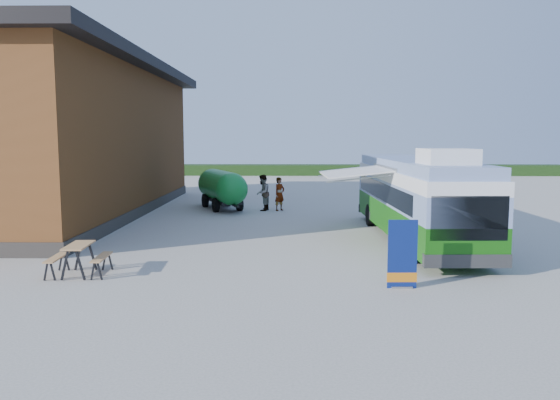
{
  "coord_description": "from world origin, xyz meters",
  "views": [
    {
      "loc": [
        0.56,
        -16.58,
        3.76
      ],
      "look_at": [
        0.21,
        3.84,
        1.4
      ],
      "focal_mm": 35.0,
      "sensor_mm": 36.0,
      "label": 1
    }
  ],
  "objects_px": {
    "picnic_table": "(79,252)",
    "slurry_tanker": "(222,187)",
    "person_b": "(263,193)",
    "person_a": "(280,194)",
    "bus": "(416,196)",
    "banner": "(402,260)"
  },
  "relations": [
    {
      "from": "person_b",
      "to": "slurry_tanker",
      "type": "relative_size",
      "value": 0.36
    },
    {
      "from": "person_b",
      "to": "slurry_tanker",
      "type": "xyz_separation_m",
      "value": [
        -2.18,
        0.64,
        0.24
      ]
    },
    {
      "from": "person_a",
      "to": "slurry_tanker",
      "type": "bearing_deg",
      "value": 123.98
    },
    {
      "from": "picnic_table",
      "to": "slurry_tanker",
      "type": "height_order",
      "value": "slurry_tanker"
    },
    {
      "from": "banner",
      "to": "picnic_table",
      "type": "distance_m",
      "value": 8.63
    },
    {
      "from": "picnic_table",
      "to": "slurry_tanker",
      "type": "relative_size",
      "value": 0.31
    },
    {
      "from": "banner",
      "to": "picnic_table",
      "type": "height_order",
      "value": "banner"
    },
    {
      "from": "banner",
      "to": "picnic_table",
      "type": "bearing_deg",
      "value": 170.55
    },
    {
      "from": "bus",
      "to": "banner",
      "type": "distance_m",
      "value": 6.77
    },
    {
      "from": "bus",
      "to": "slurry_tanker",
      "type": "xyz_separation_m",
      "value": [
        -8.15,
        8.58,
        -0.47
      ]
    },
    {
      "from": "picnic_table",
      "to": "person_a",
      "type": "relative_size",
      "value": 0.92
    },
    {
      "from": "banner",
      "to": "person_b",
      "type": "distance_m",
      "value": 14.99
    },
    {
      "from": "bus",
      "to": "person_a",
      "type": "relative_size",
      "value": 6.52
    },
    {
      "from": "picnic_table",
      "to": "person_b",
      "type": "xyz_separation_m",
      "value": [
        4.38,
        13.25,
        0.29
      ]
    },
    {
      "from": "picnic_table",
      "to": "bus",
      "type": "bearing_deg",
      "value": 23.42
    },
    {
      "from": "slurry_tanker",
      "to": "person_b",
      "type": "bearing_deg",
      "value": -39.32
    },
    {
      "from": "person_b",
      "to": "slurry_tanker",
      "type": "distance_m",
      "value": 2.29
    },
    {
      "from": "picnic_table",
      "to": "person_a",
      "type": "bearing_deg",
      "value": 64.72
    },
    {
      "from": "bus",
      "to": "banner",
      "type": "bearing_deg",
      "value": -107.28
    },
    {
      "from": "bus",
      "to": "person_b",
      "type": "height_order",
      "value": "bus"
    },
    {
      "from": "person_a",
      "to": "person_b",
      "type": "bearing_deg",
      "value": 138.14
    },
    {
      "from": "picnic_table",
      "to": "person_a",
      "type": "distance_m",
      "value": 14.29
    }
  ]
}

